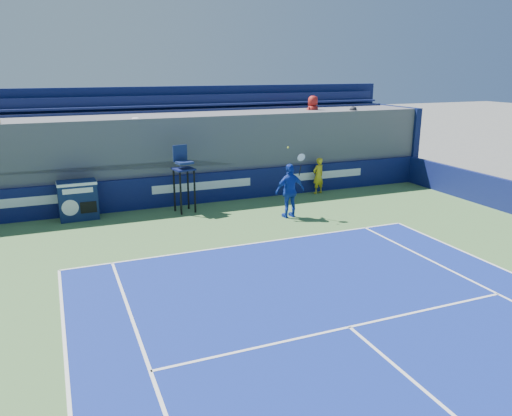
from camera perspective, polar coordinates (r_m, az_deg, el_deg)
name	(u,v)px	position (r m, az deg, el deg)	size (l,w,h in m)	color
ball_person	(318,176)	(21.32, 7.13, 3.69)	(0.56, 0.37, 1.53)	gold
back_hoarding	(202,188)	(19.81, -6.16, 2.26)	(20.40, 0.21, 1.20)	#0D1349
match_clock	(78,199)	(18.59, -19.69, 0.96)	(1.34, 0.76, 1.40)	#0E1C46
umpire_chair	(183,172)	(18.46, -8.30, 4.14)	(0.82, 0.82, 2.48)	black
tennis_player	(290,191)	(17.72, 3.91, 1.98)	(1.16, 0.54, 2.57)	#1434AA
stadium_seating	(188,150)	(21.51, -7.83, 6.63)	(21.00, 4.05, 4.40)	#525258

